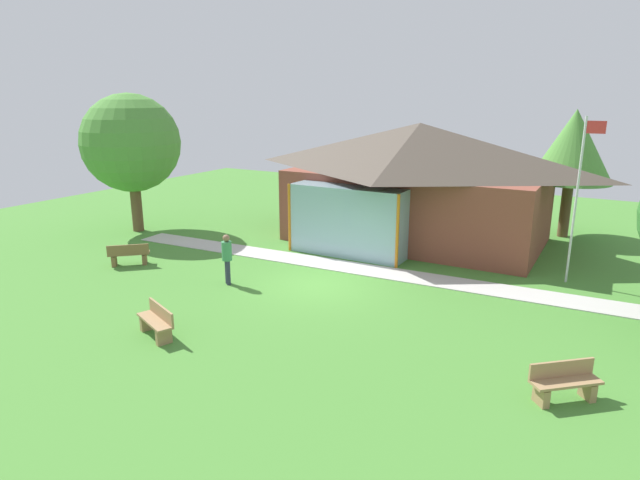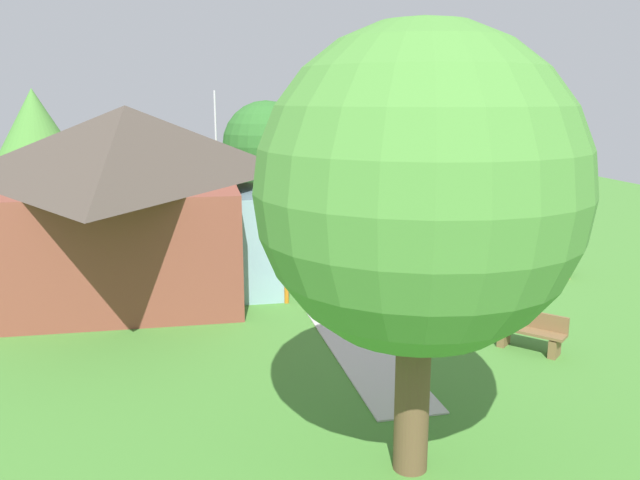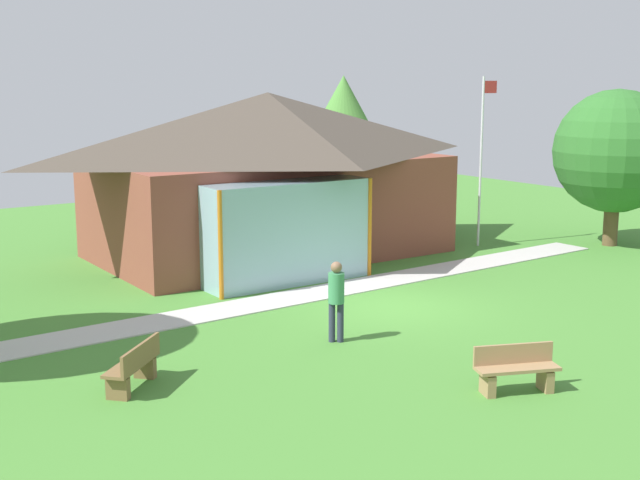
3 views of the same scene
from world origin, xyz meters
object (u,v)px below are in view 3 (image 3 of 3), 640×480
(bench_mid_left, at_px, (134,367))
(visitor_strolling_lawn, at_px, (336,295))
(flagpole, at_px, (482,154))
(tree_behind_pavilion_right, at_px, (343,118))
(tree_east_hedge, at_px, (616,152))
(bench_front_center, at_px, (516,370))
(pavilion, at_px, (269,172))

(bench_mid_left, bearing_deg, visitor_strolling_lawn, -40.32)
(flagpole, bearing_deg, tree_behind_pavilion_right, 97.21)
(flagpole, height_order, bench_mid_left, flagpole)
(bench_mid_left, xyz_separation_m, tree_east_hedge, (18.36, 3.70, 2.76))
(bench_mid_left, distance_m, bench_front_center, 6.82)
(visitor_strolling_lawn, relative_size, tree_behind_pavilion_right, 0.31)
(visitor_strolling_lawn, bearing_deg, tree_east_hedge, -128.24)
(visitor_strolling_lawn, xyz_separation_m, tree_east_hedge, (13.78, 3.49, 2.14))
(flagpole, xyz_separation_m, tree_east_hedge, (3.71, -2.43, 0.06))
(flagpole, xyz_separation_m, visitor_strolling_lawn, (-10.07, -5.93, -2.07))
(bench_mid_left, distance_m, visitor_strolling_lawn, 4.63)
(visitor_strolling_lawn, relative_size, tree_east_hedge, 0.33)
(pavilion, distance_m, bench_front_center, 13.18)
(pavilion, xyz_separation_m, bench_mid_left, (-8.07, -8.78, -2.25))
(visitor_strolling_lawn, bearing_deg, flagpole, -112.00)
(tree_behind_pavilion_right, relative_size, tree_east_hedge, 1.09)
(flagpole, relative_size, tree_east_hedge, 1.08)
(bench_front_center, relative_size, tree_east_hedge, 0.30)
(flagpole, relative_size, visitor_strolling_lawn, 3.22)
(bench_mid_left, relative_size, bench_front_center, 0.90)
(visitor_strolling_lawn, bearing_deg, tree_behind_pavilion_right, -88.72)
(tree_behind_pavilion_right, bearing_deg, bench_mid_left, -137.20)
(pavilion, bearing_deg, bench_front_center, -101.18)
(flagpole, distance_m, tree_behind_pavilion_right, 6.78)
(bench_mid_left, distance_m, tree_behind_pavilion_right, 19.17)
(flagpole, xyz_separation_m, bench_front_center, (-9.11, -10.09, -2.69))
(tree_behind_pavilion_right, height_order, tree_east_hedge, tree_behind_pavilion_right)
(bench_mid_left, bearing_deg, flagpole, -20.15)
(bench_front_center, bearing_deg, pavilion, -78.98)
(bench_front_center, distance_m, tree_behind_pavilion_right, 19.03)
(tree_east_hedge, bearing_deg, visitor_strolling_lawn, -165.77)
(visitor_strolling_lawn, height_order, tree_east_hedge, tree_east_hedge)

